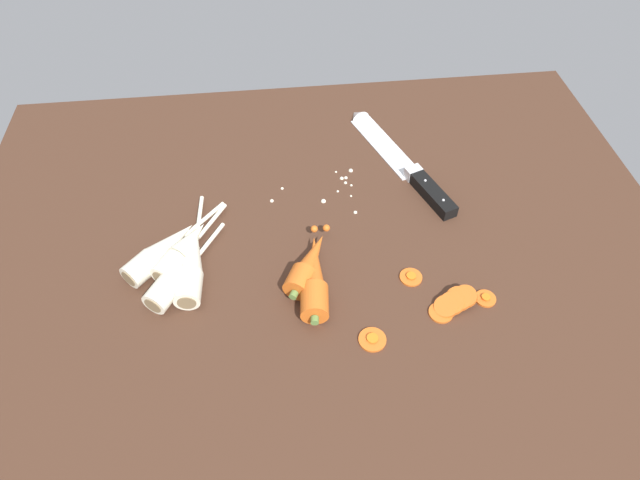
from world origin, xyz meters
The scene contains 13 objects.
ground_plane centered at (0.00, 0.00, -2.00)cm, with size 120.00×90.00×4.00cm, color #42281C.
chefs_knife centered at (17.03, 18.31, 0.65)cm, with size 15.07×33.76×4.18cm.
whole_carrot centered at (-1.79, -10.13, 2.10)cm, with size 5.60×19.38×4.20cm.
whole_carrot_second centered at (-2.45, -7.50, 2.10)cm, with size 9.06×14.20×4.20cm.
parsnip_front centered at (-20.55, -5.01, 1.98)cm, with size 4.80×23.48×4.00cm.
parsnip_mid_left centered at (-22.06, -2.37, 1.98)cm, with size 11.66×17.02×4.00cm.
parsnip_mid_right centered at (-22.67, -7.15, 1.98)cm, with size 12.08×17.75×4.00cm.
parsnip_back centered at (-25.46, -1.92, 1.98)cm, with size 15.94×17.34×4.00cm.
carrot_slice_stack centered at (18.44, -16.27, 0.84)cm, with size 7.73×5.43×3.04cm.
carrot_slice_stray_near centered at (23.89, -15.52, 0.36)cm, with size 3.20×3.20×0.70cm.
carrot_slice_stray_mid centered at (5.47, -20.70, 0.36)cm, with size 4.04×4.04×0.70cm.
carrot_slice_stray_far centered at (13.49, -10.23, 0.36)cm, with size 3.57×3.57×0.70cm.
mince_crumbs centered at (3.68, 11.54, 0.36)cm, with size 15.99×11.70×0.89cm.
Camera 1 is at (-6.65, -60.99, 68.71)cm, focal length 30.77 mm.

